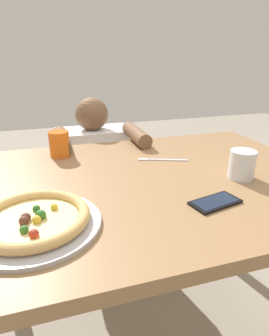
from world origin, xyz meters
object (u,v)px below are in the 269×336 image
(pizza_near, at_px, (34,220))
(cell_phone, at_px, (215,202))
(drink_cup_colored, at_px, (59,144))
(fork, at_px, (160,160))
(water_cup_clear, at_px, (242,164))
(diner_seated, at_px, (96,187))

(pizza_near, relative_size, cell_phone, 2.07)
(drink_cup_colored, height_order, cell_phone, drink_cup_colored)
(pizza_near, distance_m, fork, 0.60)
(water_cup_clear, height_order, diner_seated, diner_seated)
(cell_phone, bearing_deg, fork, 92.56)
(drink_cup_colored, relative_size, water_cup_clear, 1.07)
(cell_phone, bearing_deg, diner_seated, 103.17)
(fork, xyz_separation_m, cell_phone, (0.02, -0.39, 0.00))
(water_cup_clear, relative_size, fork, 0.51)
(diner_seated, bearing_deg, cell_phone, -76.83)
(cell_phone, bearing_deg, drink_cup_colored, 125.88)
(pizza_near, bearing_deg, water_cup_clear, 9.01)
(water_cup_clear, bearing_deg, fork, 129.01)
(water_cup_clear, bearing_deg, diner_seated, 117.48)
(fork, bearing_deg, pizza_near, -143.46)
(fork, distance_m, cell_phone, 0.39)
(pizza_near, height_order, fork, pizza_near)
(fork, xyz_separation_m, diner_seated, (-0.19, 0.51, -0.34))
(water_cup_clear, distance_m, diner_seated, 0.94)
(drink_cup_colored, distance_m, water_cup_clear, 0.73)
(pizza_near, height_order, drink_cup_colored, drink_cup_colored)
(fork, distance_m, diner_seated, 0.64)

